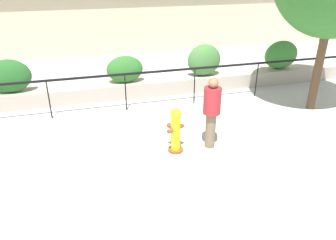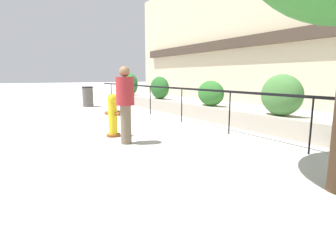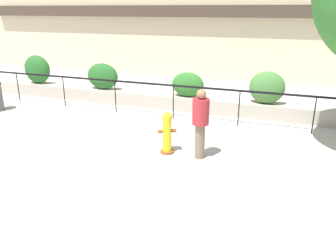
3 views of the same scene
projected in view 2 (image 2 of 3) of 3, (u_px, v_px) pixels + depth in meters
ground_plane at (10, 142)px, 6.09m from camera, size 120.00×120.00×0.00m
building_facade at (310, 21)px, 11.81m from camera, size 30.00×1.36×8.00m
planter_wall_low at (207, 112)px, 9.24m from camera, size 18.00×0.70×0.50m
fence_railing_segment at (182, 92)px, 8.53m from camera, size 15.00×0.05×1.15m
hedge_bush_0 at (131, 84)px, 14.39m from camera, size 1.19×0.64×1.17m
hedge_bush_1 at (160, 88)px, 11.83m from camera, size 1.29×0.60×1.00m
hedge_bush_2 at (211, 93)px, 8.99m from camera, size 1.17×0.59×0.86m
hedge_bush_3 at (281, 95)px, 6.73m from camera, size 1.15×0.69×1.07m
fire_hydrant at (113, 115)px, 6.58m from camera, size 0.47×0.49×1.08m
pedestrian at (125, 100)px, 5.79m from camera, size 0.49×0.49×1.73m
trash_bin at (88, 97)px, 13.13m from camera, size 0.55×0.55×1.01m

